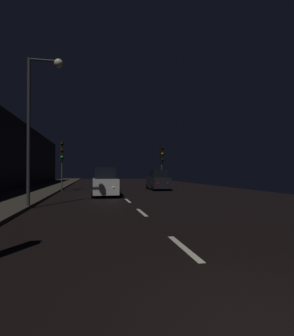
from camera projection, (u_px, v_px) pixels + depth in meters
ground at (114, 190)px, 27.41m from camera, size 27.11×84.00×0.02m
sidewalk_left at (38, 190)px, 25.97m from camera, size 4.40×84.00×0.15m
lane_centerline at (132, 204)px, 14.95m from camera, size 0.16×21.19×0.01m
traffic_light_far_left at (62, 154)px, 25.30m from camera, size 0.32×0.47×4.78m
traffic_light_far_right at (162, 157)px, 28.57m from camera, size 0.36×0.48×4.69m
streetlamp_overhead at (38, 109)px, 13.28m from camera, size 1.70×0.44×7.52m
car_approaching_headlights at (105, 183)px, 19.89m from camera, size 1.95×4.23×2.13m
car_parked_right_far at (158, 181)px, 26.77m from camera, size 1.86×4.02×2.03m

